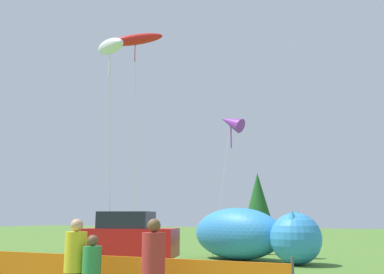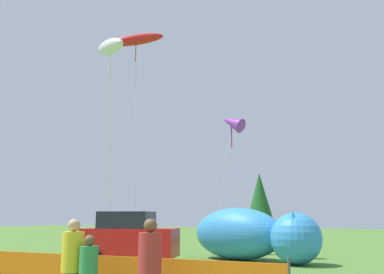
{
  "view_description": "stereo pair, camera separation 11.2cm",
  "coord_description": "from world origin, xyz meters",
  "px_view_note": "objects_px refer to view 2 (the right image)",
  "views": [
    {
      "loc": [
        8.29,
        -11.62,
        1.91
      ],
      "look_at": [
        0.91,
        3.88,
        5.1
      ],
      "focal_mm": 40.0,
      "sensor_mm": 36.0,
      "label": 1
    },
    {
      "loc": [
        8.4,
        -11.57,
        1.91
      ],
      "look_at": [
        0.91,
        3.88,
        5.1
      ],
      "focal_mm": 40.0,
      "sensor_mm": 36.0,
      "label": 2
    }
  ],
  "objects_px": {
    "spectator_in_yellow_shirt": "(150,268)",
    "kite_purple_delta": "(231,123)",
    "parked_car": "(130,238)",
    "folding_chair": "(142,267)",
    "spectator_in_grey_shirt": "(72,265)",
    "kite_white_ghost": "(110,47)",
    "kite_red_lizard": "(136,40)",
    "inflatable_cat": "(250,236)"
  },
  "relations": [
    {
      "from": "folding_chair",
      "to": "inflatable_cat",
      "type": "height_order",
      "value": "inflatable_cat"
    },
    {
      "from": "inflatable_cat",
      "to": "kite_white_ghost",
      "type": "xyz_separation_m",
      "value": [
        -4.24,
        -4.85,
        7.7
      ]
    },
    {
      "from": "spectator_in_yellow_shirt",
      "to": "kite_purple_delta",
      "type": "relative_size",
      "value": 0.26
    },
    {
      "from": "parked_car",
      "to": "kite_white_ghost",
      "type": "height_order",
      "value": "kite_white_ghost"
    },
    {
      "from": "inflatable_cat",
      "to": "kite_red_lizard",
      "type": "bearing_deg",
      "value": -169.51
    },
    {
      "from": "parked_car",
      "to": "folding_chair",
      "type": "bearing_deg",
      "value": -68.67
    },
    {
      "from": "spectator_in_yellow_shirt",
      "to": "kite_red_lizard",
      "type": "bearing_deg",
      "value": 125.0
    },
    {
      "from": "parked_car",
      "to": "kite_purple_delta",
      "type": "relative_size",
      "value": 0.59
    },
    {
      "from": "spectator_in_grey_shirt",
      "to": "kite_purple_delta",
      "type": "relative_size",
      "value": 0.26
    },
    {
      "from": "folding_chair",
      "to": "kite_purple_delta",
      "type": "distance_m",
      "value": 10.94
    },
    {
      "from": "parked_car",
      "to": "kite_red_lizard",
      "type": "bearing_deg",
      "value": 107.32
    },
    {
      "from": "kite_red_lizard",
      "to": "kite_white_ghost",
      "type": "relative_size",
      "value": 1.31
    },
    {
      "from": "parked_car",
      "to": "spectator_in_grey_shirt",
      "type": "xyz_separation_m",
      "value": [
        4.74,
        -8.94,
        -0.01
      ]
    },
    {
      "from": "spectator_in_yellow_shirt",
      "to": "kite_red_lizard",
      "type": "xyz_separation_m",
      "value": [
        -8.81,
        12.59,
        10.73
      ]
    },
    {
      "from": "spectator_in_yellow_shirt",
      "to": "spectator_in_grey_shirt",
      "type": "xyz_separation_m",
      "value": [
        -1.62,
        -0.12,
        -0.0
      ]
    },
    {
      "from": "parked_car",
      "to": "spectator_in_yellow_shirt",
      "type": "relative_size",
      "value": 2.25
    },
    {
      "from": "spectator_in_yellow_shirt",
      "to": "spectator_in_grey_shirt",
      "type": "relative_size",
      "value": 1.0
    },
    {
      "from": "kite_red_lizard",
      "to": "kite_purple_delta",
      "type": "height_order",
      "value": "kite_red_lizard"
    },
    {
      "from": "inflatable_cat",
      "to": "kite_white_ghost",
      "type": "relative_size",
      "value": 0.67
    },
    {
      "from": "inflatable_cat",
      "to": "kite_red_lizard",
      "type": "xyz_separation_m",
      "value": [
        -6.79,
        0.86,
        10.69
      ]
    },
    {
      "from": "kite_red_lizard",
      "to": "inflatable_cat",
      "type": "bearing_deg",
      "value": -7.26
    },
    {
      "from": "parked_car",
      "to": "kite_white_ghost",
      "type": "relative_size",
      "value": 0.44
    },
    {
      "from": "inflatable_cat",
      "to": "spectator_in_yellow_shirt",
      "type": "xyz_separation_m",
      "value": [
        2.03,
        -11.73,
        -0.04
      ]
    },
    {
      "from": "kite_purple_delta",
      "to": "kite_white_ghost",
      "type": "height_order",
      "value": "kite_white_ghost"
    },
    {
      "from": "folding_chair",
      "to": "spectator_in_grey_shirt",
      "type": "bearing_deg",
      "value": 81.61
    },
    {
      "from": "folding_chair",
      "to": "inflatable_cat",
      "type": "bearing_deg",
      "value": -115.89
    },
    {
      "from": "folding_chair",
      "to": "inflatable_cat",
      "type": "xyz_separation_m",
      "value": [
        0.55,
        7.91,
        0.52
      ]
    },
    {
      "from": "folding_chair",
      "to": "spectator_in_yellow_shirt",
      "type": "height_order",
      "value": "spectator_in_yellow_shirt"
    },
    {
      "from": "kite_white_ghost",
      "to": "kite_red_lizard",
      "type": "bearing_deg",
      "value": 114.05
    },
    {
      "from": "spectator_in_grey_shirt",
      "to": "spectator_in_yellow_shirt",
      "type": "bearing_deg",
      "value": 4.14
    },
    {
      "from": "inflatable_cat",
      "to": "spectator_in_yellow_shirt",
      "type": "height_order",
      "value": "inflatable_cat"
    },
    {
      "from": "folding_chair",
      "to": "kite_purple_delta",
      "type": "relative_size",
      "value": 0.13
    },
    {
      "from": "parked_car",
      "to": "folding_chair",
      "type": "distance_m",
      "value": 6.3
    },
    {
      "from": "folding_chair",
      "to": "kite_purple_delta",
      "type": "height_order",
      "value": "kite_purple_delta"
    },
    {
      "from": "spectator_in_yellow_shirt",
      "to": "folding_chair",
      "type": "bearing_deg",
      "value": 123.96
    },
    {
      "from": "folding_chair",
      "to": "kite_white_ghost",
      "type": "bearing_deg",
      "value": -61.57
    },
    {
      "from": "inflatable_cat",
      "to": "kite_purple_delta",
      "type": "height_order",
      "value": "kite_purple_delta"
    },
    {
      "from": "folding_chair",
      "to": "spectator_in_yellow_shirt",
      "type": "xyz_separation_m",
      "value": [
        2.57,
        -3.82,
        0.49
      ]
    },
    {
      "from": "inflatable_cat",
      "to": "folding_chair",
      "type": "bearing_deg",
      "value": -76.2
    },
    {
      "from": "spectator_in_yellow_shirt",
      "to": "spectator_in_grey_shirt",
      "type": "distance_m",
      "value": 1.63
    },
    {
      "from": "folding_chair",
      "to": "kite_white_ghost",
      "type": "height_order",
      "value": "kite_white_ghost"
    },
    {
      "from": "kite_white_ghost",
      "to": "inflatable_cat",
      "type": "bearing_deg",
      "value": 48.85
    }
  ]
}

